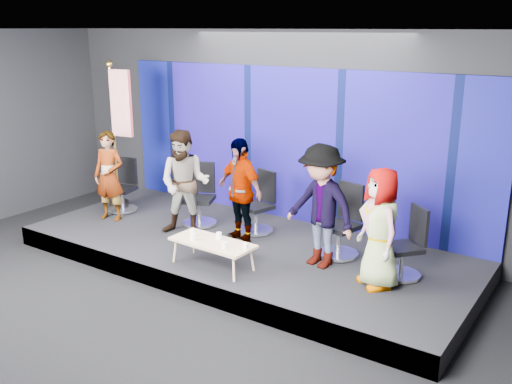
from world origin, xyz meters
TOP-DOWN VIEW (x-y plane):
  - ground at (0.00, 0.00)m, footprint 10.00×10.00m
  - room_walls at (0.00, 0.00)m, footprint 10.02×8.02m
  - riser at (0.00, 2.50)m, footprint 7.00×3.00m
  - backdrop at (0.00, 3.95)m, footprint 7.00×0.08m
  - chair_a at (-2.75, 2.62)m, footprint 0.65×0.65m
  - panelist_a at (-2.57, 2.16)m, footprint 0.64×0.49m
  - chair_b at (-1.12, 2.82)m, footprint 0.78×0.78m
  - panelist_b at (-1.01, 2.33)m, footprint 1.01×0.92m
  - chair_c at (-0.09, 3.06)m, footprint 0.70×0.70m
  - panelist_c at (-0.11, 2.56)m, footprint 1.03×0.64m
  - chair_d at (1.47, 2.89)m, footprint 0.72×0.72m
  - panelist_d at (1.37, 2.40)m, footprint 1.24×0.87m
  - chair_e at (2.51, 2.69)m, footprint 0.77×0.77m
  - panelist_e at (2.31, 2.23)m, footprint 0.91×0.88m
  - coffee_table at (0.16, 1.52)m, footprint 1.24×0.57m
  - mug_a at (-0.21, 1.54)m, footprint 0.08×0.08m
  - mug_b at (-0.09, 1.41)m, footprint 0.08×0.08m
  - mug_c at (0.18, 1.64)m, footprint 0.08×0.08m
  - mug_d at (0.45, 1.41)m, footprint 0.07×0.07m
  - mug_e at (0.71, 1.54)m, footprint 0.07×0.07m
  - flag_stand at (-2.86, 2.72)m, footprint 0.61×0.36m

SIDE VIEW (x-z plane):
  - ground at x=0.00m, z-range 0.00..0.00m
  - riser at x=0.00m, z-range 0.00..0.30m
  - chair_a at x=-2.75m, z-range 0.14..1.09m
  - chair_e at x=2.51m, z-range 0.13..1.11m
  - chair_c at x=-0.09m, z-range 0.13..1.14m
  - chair_b at x=-1.12m, z-range 0.12..1.17m
  - coffee_table at x=0.16m, z-range 0.46..0.83m
  - chair_d at x=1.47m, z-range 0.12..1.19m
  - mug_e at x=0.71m, z-range 0.67..0.76m
  - mug_d at x=0.45m, z-range 0.67..0.76m
  - mug_a at x=-0.21m, z-range 0.67..0.76m
  - mug_b at x=-0.09m, z-range 0.67..0.77m
  - mug_c at x=0.18m, z-range 0.67..0.77m
  - panelist_a at x=-2.57m, z-range 0.30..1.85m
  - panelist_e at x=2.31m, z-range 0.30..1.88m
  - panelist_c at x=-0.11m, z-range 0.30..1.94m
  - panelist_b at x=-1.01m, z-range 0.30..2.00m
  - panelist_d at x=1.37m, z-range 0.30..2.04m
  - backdrop at x=0.00m, z-range 0.30..2.90m
  - flag_stand at x=-2.86m, z-range 0.38..3.05m
  - room_walls at x=0.00m, z-range 0.67..4.18m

